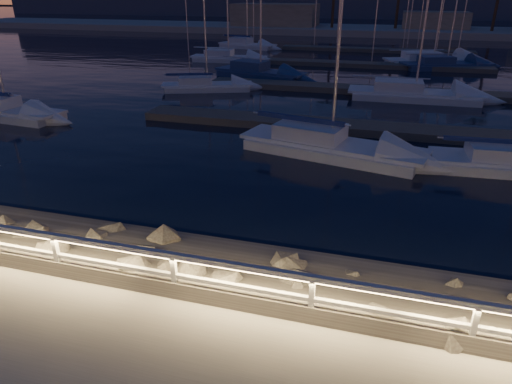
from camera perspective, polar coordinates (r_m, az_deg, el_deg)
ground at (r=9.89m, az=0.90°, el=-14.56°), size 400.00×400.00×0.00m
harbor_water at (r=39.39m, az=13.26°, el=12.99°), size 400.00×440.00×0.60m
guard_rail at (r=9.44m, az=0.52°, el=-10.82°), size 44.11×0.12×1.06m
riprap at (r=13.72m, az=-24.57°, el=-5.90°), size 16.48×3.21×1.52m
floating_docks at (r=40.55m, az=13.47°, el=14.09°), size 22.00×36.00×0.40m
far_shore at (r=81.76m, az=15.43°, el=19.12°), size 160.00×14.00×5.20m
sailboat_a at (r=30.11m, az=-28.88°, el=8.95°), size 7.20×2.75×12.05m
sailboat_b at (r=20.65m, az=8.84°, el=5.94°), size 8.50×4.14×13.96m
sailboat_e at (r=39.17m, az=0.29°, el=14.79°), size 8.17×4.31×13.48m
sailboat_f at (r=34.19m, az=-6.40°, el=13.15°), size 6.70×4.04×11.07m
sailboat_g at (r=32.70m, az=18.83°, el=11.65°), size 8.71×2.82×14.65m
sailboat_j at (r=48.28m, az=-3.69°, el=16.46°), size 7.74×2.79×12.94m
sailboat_k at (r=46.90m, az=22.47°, el=14.54°), size 8.47×4.99×13.92m
sailboat_l at (r=49.18m, az=20.99°, el=15.15°), size 9.65×5.86×15.83m
sailboat_m at (r=59.67m, az=-1.28°, el=17.96°), size 7.66×3.81×12.65m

